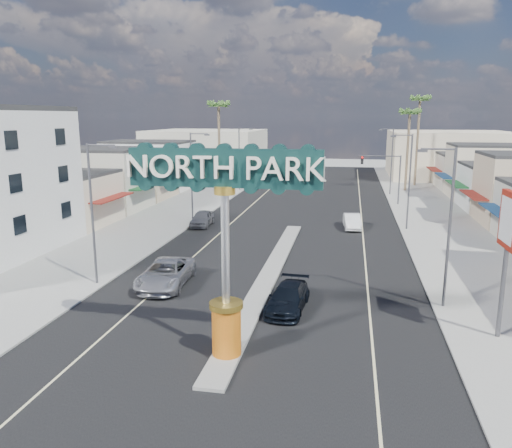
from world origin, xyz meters
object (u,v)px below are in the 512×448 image
at_px(streetlight_l_near, 94,207).
at_px(streetlight_r_mid, 408,177).
at_px(traffic_signal_left, 236,167).
at_px(palm_left_far, 219,109).
at_px(gateway_sign, 225,229).
at_px(streetlight_r_near, 447,220).
at_px(car_parked_left, 202,218).
at_px(traffic_signal_right, 384,170).
at_px(palm_right_far, 420,104).
at_px(suv_left, 166,273).
at_px(streetlight_l_mid, 193,172).
at_px(streetlight_r_far, 391,158).
at_px(streetlight_l_far, 240,156).
at_px(car_parked_right, 352,221).
at_px(suv_right, 288,298).
at_px(bank_pylon_sign, 509,229).
at_px(palm_right_mid, 410,116).

bearing_deg(streetlight_l_near, streetlight_r_mid, 43.79).
distance_m(traffic_signal_left, palm_left_far, 10.14).
relative_size(gateway_sign, streetlight_r_near, 1.02).
height_order(gateway_sign, car_parked_left, gateway_sign).
distance_m(traffic_signal_left, traffic_signal_right, 18.37).
height_order(palm_right_far, suv_left, palm_right_far).
distance_m(traffic_signal_right, palm_right_far, 20.59).
relative_size(traffic_signal_right, streetlight_l_mid, 0.67).
height_order(streetlight_r_far, palm_right_far, palm_right_far).
xyz_separation_m(gateway_sign, palm_right_far, (15.00, 60.02, 6.46)).
relative_size(streetlight_l_near, streetlight_l_far, 1.00).
distance_m(streetlight_l_mid, car_parked_left, 4.91).
bearing_deg(streetlight_l_far, streetlight_l_near, -90.00).
relative_size(gateway_sign, car_parked_right, 2.14).
bearing_deg(streetlight_l_far, gateway_sign, -78.22).
xyz_separation_m(traffic_signal_left, streetlight_l_far, (-1.25, 8.01, 0.79)).
bearing_deg(suv_right, palm_right_far, 80.54).
bearing_deg(streetlight_l_near, bank_pylon_sign, -9.19).
xyz_separation_m(traffic_signal_left, palm_right_far, (24.18, 18.01, 8.11)).
bearing_deg(car_parked_left, traffic_signal_left, 87.44).
bearing_deg(car_parked_left, bank_pylon_sign, -48.67).
height_order(gateway_sign, suv_left, gateway_sign).
distance_m(streetlight_l_mid, palm_left_far, 21.16).
bearing_deg(palm_right_mid, palm_right_far, 71.57).
bearing_deg(traffic_signal_right, streetlight_r_mid, -84.90).
xyz_separation_m(palm_right_mid, car_parked_left, (-22.00, -27.88, -9.84)).
height_order(streetlight_l_near, streetlight_r_near, same).
bearing_deg(streetlight_r_far, car_parked_right, -102.49).
bearing_deg(streetlight_l_mid, streetlight_l_far, 90.00).
distance_m(streetlight_r_near, bank_pylon_sign, 4.27).
bearing_deg(palm_left_far, streetlight_r_far, 4.88).
relative_size(traffic_signal_left, streetlight_r_mid, 0.67).
bearing_deg(suv_right, suv_left, 166.63).
bearing_deg(gateway_sign, bank_pylon_sign, 19.03).
bearing_deg(streetlight_l_near, streetlight_l_far, 90.00).
bearing_deg(streetlight_l_near, suv_right, -8.90).
bearing_deg(streetlight_l_far, palm_right_far, 21.46).
bearing_deg(palm_right_far, suv_right, -103.55).
distance_m(gateway_sign, streetlight_l_near, 13.19).
bearing_deg(palm_right_far, streetlight_l_mid, -128.48).
distance_m(streetlight_r_far, car_parked_left, 31.09).
xyz_separation_m(gateway_sign, streetlight_r_near, (10.43, 8.02, -0.86)).
distance_m(traffic_signal_left, suv_right, 37.81).
bearing_deg(gateway_sign, traffic_signal_left, 102.33).
distance_m(streetlight_r_far, palm_left_far, 24.38).
bearing_deg(streetlight_l_mid, suv_left, -77.52).
height_order(streetlight_l_near, streetlight_l_mid, same).
xyz_separation_m(palm_right_mid, suv_right, (-11.00, -47.95, -9.90)).
distance_m(suv_right, bank_pylon_sign, 11.68).
relative_size(traffic_signal_left, streetlight_r_near, 0.67).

